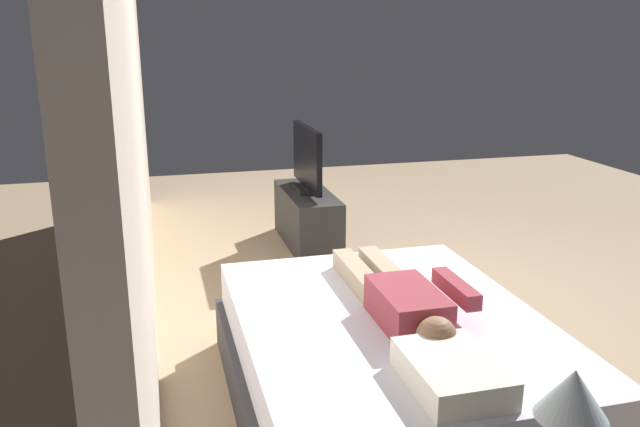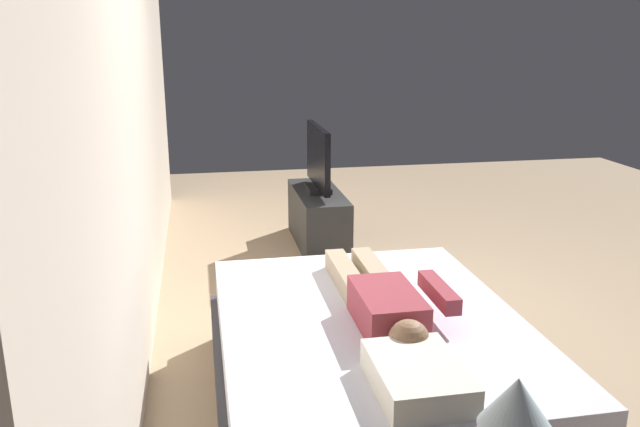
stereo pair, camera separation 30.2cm
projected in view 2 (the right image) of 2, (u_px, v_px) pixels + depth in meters
The scene contains 9 objects.
ground_plane at pixel (372, 322), 4.39m from camera, with size 10.00×10.00×0.00m, color tan.
back_wall at pixel (134, 112), 4.12m from camera, with size 6.40×0.10×2.80m, color beige.
bed at pixel (371, 368), 3.26m from camera, with size 1.99×1.55×0.54m.
pillow at pixel (417, 377), 2.53m from camera, with size 0.48×0.34×0.12m, color silver.
person at pixel (382, 299), 3.20m from camera, with size 1.26×0.46×0.18m.
remote at pixel (448, 295), 3.44m from camera, with size 0.15×0.04×0.02m, color black.
tv_stand at pixel (318, 218), 5.91m from camera, with size 1.10×0.40×0.50m, color #2D2D2D.
tv at pixel (318, 160), 5.77m from camera, with size 0.88×0.20×0.59m.
lamp at pixel (516, 405), 1.89m from camera, with size 0.22×0.22×0.42m.
Camera 2 is at (-3.88, 1.09, 1.91)m, focal length 36.35 mm.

